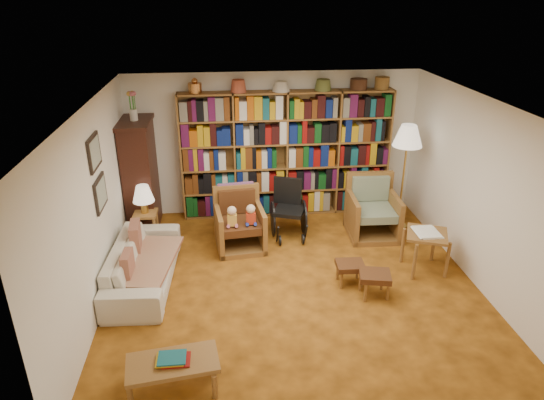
{
  "coord_description": "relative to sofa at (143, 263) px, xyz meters",
  "views": [
    {
      "loc": [
        -0.89,
        -5.62,
        3.78
      ],
      "look_at": [
        -0.23,
        0.6,
        1.02
      ],
      "focal_mm": 32.0,
      "sensor_mm": 36.0,
      "label": 1
    }
  ],
  "objects": [
    {
      "name": "coffee_table",
      "position": [
        0.57,
        -2.02,
        0.01
      ],
      "size": [
        0.97,
        0.58,
        0.39
      ],
      "color": "olive",
      "rests_on": "floor"
    },
    {
      "name": "curio_cabinet",
      "position": [
        -0.2,
        1.72,
        0.66
      ],
      "size": [
        0.5,
        0.95,
        2.4
      ],
      "color": "#34180E",
      "rests_on": "floor"
    },
    {
      "name": "sofa_throw",
      "position": [
        0.05,
        0.0,
        0.01
      ],
      "size": [
        0.93,
        1.45,
        0.04
      ],
      "primitive_type": "cube",
      "rotation": [
        0.0,
        0.0,
        -0.16
      ],
      "color": "beige",
      "rests_on": "sofa"
    },
    {
      "name": "wall_right",
      "position": [
        4.55,
        -0.28,
        0.96
      ],
      "size": [
        0.0,
        5.0,
        5.0
      ],
      "primitive_type": "plane",
      "rotation": [
        1.57,
        0.0,
        -1.57
      ],
      "color": "white",
      "rests_on": "floor"
    },
    {
      "name": "floor_lamp",
      "position": [
        4.09,
        1.27,
        1.25
      ],
      "size": [
        0.47,
        0.47,
        1.79
      ],
      "color": "gold",
      "rests_on": "floor"
    },
    {
      "name": "table_lamp",
      "position": [
        -0.1,
        1.15,
        0.55
      ],
      "size": [
        0.33,
        0.33,
        0.46
      ],
      "color": "gold",
      "rests_on": "side_table_lamp"
    },
    {
      "name": "bookshelf",
      "position": [
        2.25,
        2.05,
        0.88
      ],
      "size": [
        3.6,
        0.3,
        2.42
      ],
      "color": "olive",
      "rests_on": "floor"
    },
    {
      "name": "wall_left",
      "position": [
        -0.45,
        -0.28,
        0.96
      ],
      "size": [
        0.0,
        5.0,
        5.0
      ],
      "primitive_type": "plane",
      "rotation": [
        1.57,
        0.0,
        1.57
      ],
      "color": "white",
      "rests_on": "floor"
    },
    {
      "name": "side_table_lamp",
      "position": [
        -0.1,
        1.15,
        0.09
      ],
      "size": [
        0.36,
        0.36,
        0.53
      ],
      "color": "olive",
      "rests_on": "floor"
    },
    {
      "name": "wall_back",
      "position": [
        2.05,
        2.22,
        0.96
      ],
      "size": [
        5.0,
        0.0,
        5.0
      ],
      "primitive_type": "plane",
      "rotation": [
        1.57,
        0.0,
        0.0
      ],
      "color": "white",
      "rests_on": "floor"
    },
    {
      "name": "armchair_leather",
      "position": [
        1.37,
        0.94,
        0.09
      ],
      "size": [
        0.82,
        0.86,
        0.94
      ],
      "color": "olive",
      "rests_on": "floor"
    },
    {
      "name": "ceiling",
      "position": [
        2.05,
        -0.28,
        2.21
      ],
      "size": [
        5.0,
        5.0,
        0.0
      ],
      "primitive_type": "plane",
      "rotation": [
        3.14,
        0.0,
        0.0
      ],
      "color": "white",
      "rests_on": "wall_back"
    },
    {
      "name": "cushion_left",
      "position": [
        -0.13,
        0.35,
        0.16
      ],
      "size": [
        0.16,
        0.42,
        0.41
      ],
      "primitive_type": "cube",
      "rotation": [
        0.0,
        0.0,
        0.08
      ],
      "color": "maroon",
      "rests_on": "sofa"
    },
    {
      "name": "footstool_a",
      "position": [
        2.82,
        -0.34,
        -0.03
      ],
      "size": [
        0.39,
        0.34,
        0.32
      ],
      "color": "#543216",
      "rests_on": "floor"
    },
    {
      "name": "cushion_right",
      "position": [
        -0.13,
        -0.35,
        0.16
      ],
      "size": [
        0.12,
        0.35,
        0.34
      ],
      "primitive_type": "cube",
      "rotation": [
        0.0,
        0.0,
        -0.04
      ],
      "color": "maroon",
      "rests_on": "sofa"
    },
    {
      "name": "framed_pictures",
      "position": [
        -0.43,
        0.02,
        1.34
      ],
      "size": [
        0.03,
        0.52,
        0.97
      ],
      "color": "black",
      "rests_on": "wall_left"
    },
    {
      "name": "wall_front",
      "position": [
        2.05,
        -2.78,
        0.96
      ],
      "size": [
        5.0,
        0.0,
        5.0
      ],
      "primitive_type": "plane",
      "rotation": [
        -1.57,
        0.0,
        0.0
      ],
      "color": "white",
      "rests_on": "floor"
    },
    {
      "name": "wheelchair",
      "position": [
        2.18,
        1.21,
        0.14
      ],
      "size": [
        0.59,
        0.76,
        0.95
      ],
      "color": "black",
      "rests_on": "floor"
    },
    {
      "name": "footstool_b",
      "position": [
        3.07,
        -0.66,
        -0.01
      ],
      "size": [
        0.46,
        0.42,
        0.34
      ],
      "color": "#543216",
      "rests_on": "floor"
    },
    {
      "name": "armchair_sage",
      "position": [
        3.55,
        1.13,
        0.09
      ],
      "size": [
        0.82,
        0.85,
        0.98
      ],
      "color": "olive",
      "rests_on": "floor"
    },
    {
      "name": "side_table_papers",
      "position": [
        3.98,
        -0.1,
        0.21
      ],
      "size": [
        0.71,
        0.71,
        0.63
      ],
      "color": "olive",
      "rests_on": "floor"
    },
    {
      "name": "sofa",
      "position": [
        0.0,
        0.0,
        0.0
      ],
      "size": [
        2.02,
        0.88,
        0.58
      ],
      "primitive_type": "imported",
      "rotation": [
        0.0,
        0.0,
        1.52
      ],
      "color": "beige",
      "rests_on": "floor"
    },
    {
      "name": "floor",
      "position": [
        2.05,
        -0.28,
        -0.29
      ],
      "size": [
        5.0,
        5.0,
        0.0
      ],
      "primitive_type": "plane",
      "color": "#B66A1C",
      "rests_on": "ground"
    }
  ]
}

